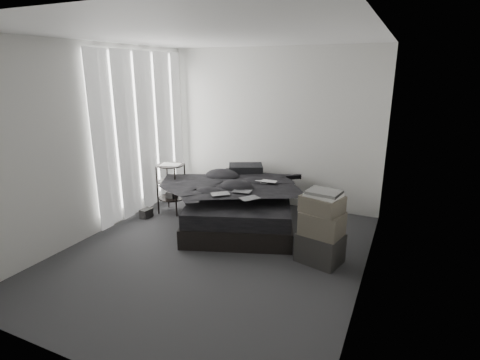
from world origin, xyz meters
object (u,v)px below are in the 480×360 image
at_px(bed, 241,215).
at_px(side_stand, 172,189).
at_px(laptop, 265,178).
at_px(box_lower, 320,248).

xyz_separation_m(bed, side_stand, (-1.21, -0.04, 0.26)).
bearing_deg(side_stand, laptop, 7.62).
height_order(bed, laptop, laptop).
height_order(laptop, side_stand, side_stand).
height_order(bed, side_stand, side_stand).
bearing_deg(laptop, box_lower, -40.95).
height_order(bed, box_lower, box_lower).
xyz_separation_m(laptop, side_stand, (-1.54, -0.21, -0.32)).
xyz_separation_m(bed, box_lower, (1.36, -0.68, 0.05)).
relative_size(bed, side_stand, 2.47).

